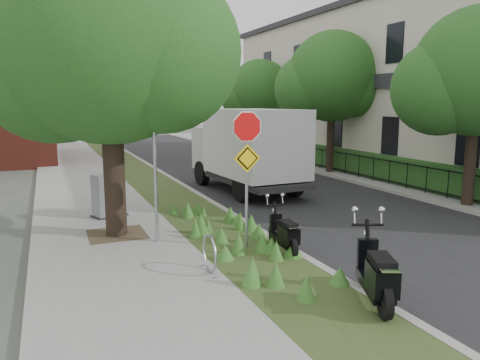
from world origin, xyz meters
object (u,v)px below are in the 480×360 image
object	(u,v)px
sign_assembly	(247,151)
utility_cabinet	(108,196)
scooter_near	(285,237)
scooter_far	(378,280)
box_truck	(248,146)

from	to	relation	value
sign_assembly	utility_cabinet	size ratio (longest dim) A/B	2.62
scooter_near	scooter_far	bearing A→B (deg)	-88.80
sign_assembly	utility_cabinet	bearing A→B (deg)	120.66
box_truck	utility_cabinet	world-z (taller)	box_truck
sign_assembly	box_truck	world-z (taller)	sign_assembly
scooter_near	sign_assembly	bearing A→B (deg)	135.29
scooter_near	box_truck	xyz separation A→B (m)	(2.31, 7.41, 1.28)
sign_assembly	scooter_far	xyz separation A→B (m)	(0.72, -3.69, -1.77)
scooter_far	box_truck	bearing A→B (deg)	77.87
sign_assembly	scooter_near	distance (m)	2.07
box_truck	scooter_far	bearing A→B (deg)	-102.13
utility_cabinet	sign_assembly	bearing A→B (deg)	-59.34
sign_assembly	scooter_near	size ratio (longest dim) A/B	2.13
scooter_far	scooter_near	bearing A→B (deg)	91.20
scooter_near	utility_cabinet	world-z (taller)	utility_cabinet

